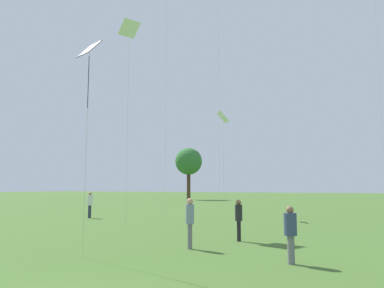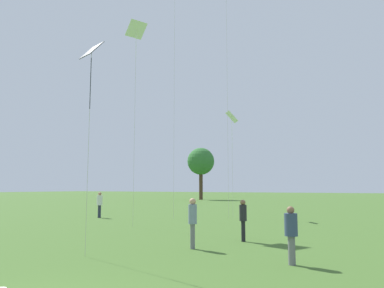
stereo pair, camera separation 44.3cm
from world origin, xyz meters
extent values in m
cylinder|color=slate|center=(-1.26, 8.00, 0.44)|extent=(0.23, 0.23, 0.88)
cylinder|color=gray|center=(-1.26, 8.00, 1.23)|extent=(0.41, 0.41, 0.70)
sphere|color=tan|center=(-1.26, 8.00, 1.68)|extent=(0.24, 0.24, 0.24)
cylinder|color=black|center=(-0.31, 10.58, 0.41)|extent=(0.21, 0.21, 0.83)
cylinder|color=#232328|center=(-0.31, 10.58, 1.15)|extent=(0.39, 0.39, 0.65)
sphere|color=brown|center=(-0.31, 10.58, 1.57)|extent=(0.22, 0.22, 0.22)
cylinder|color=#282D42|center=(-13.75, 16.84, 0.45)|extent=(0.31, 0.31, 0.90)
cylinder|color=silver|center=(-13.75, 16.84, 1.26)|extent=(0.56, 0.56, 0.72)
sphere|color=#A37556|center=(-13.75, 16.84, 1.72)|extent=(0.24, 0.24, 0.24)
cylinder|color=slate|center=(2.56, 6.90, 0.40)|extent=(0.29, 0.29, 0.81)
cylinder|color=#334260|center=(2.56, 6.90, 1.13)|extent=(0.52, 0.52, 0.64)
sphere|color=brown|center=(2.56, 6.90, 1.54)|extent=(0.22, 0.22, 0.22)
cylinder|color=#BCB7A8|center=(-5.29, 20.80, 9.53)|extent=(0.01, 0.01, 19.05)
cube|color=white|center=(-7.74, 12.96, 11.49)|extent=(1.16, 1.31, 0.77)
cylinder|color=white|center=(-7.74, 12.96, 10.43)|extent=(0.02, 0.02, 1.35)
cylinder|color=#BCB7A8|center=(-7.74, 12.96, 5.75)|extent=(0.01, 0.01, 11.48)
cube|color=#1E2328|center=(-3.55, 5.03, 6.81)|extent=(0.88, 0.72, 0.58)
cylinder|color=#1E2328|center=(-3.55, 5.03, 5.67)|extent=(0.02, 0.02, 1.76)
cylinder|color=#BCB7A8|center=(-3.55, 5.03, 3.41)|extent=(0.01, 0.01, 6.81)
cube|color=white|center=(-5.47, 22.02, 7.53)|extent=(1.23, 1.29, 0.80)
cylinder|color=white|center=(-5.47, 22.02, 6.13)|extent=(0.02, 0.02, 2.05)
cylinder|color=#BCB7A8|center=(-5.47, 22.02, 3.77)|extent=(0.01, 0.01, 7.53)
cylinder|color=#BCB7A8|center=(-8.51, 18.56, 10.54)|extent=(0.01, 0.01, 21.07)
cylinder|color=#473323|center=(-25.28, 55.37, 2.75)|extent=(0.65, 0.65, 5.50)
sphere|color=#337033|center=(-25.28, 55.37, 6.82)|extent=(4.82, 4.82, 4.82)
camera|label=1|loc=(4.90, -4.27, 2.20)|focal=35.00mm
camera|label=2|loc=(5.29, -4.07, 2.20)|focal=35.00mm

